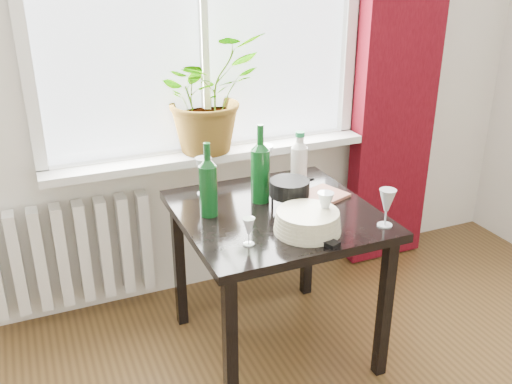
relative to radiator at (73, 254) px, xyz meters
name	(u,v)px	position (x,y,z in m)	size (l,w,h in m)	color
windowsill	(211,154)	(0.75, -0.03, 0.44)	(1.72, 0.20, 0.04)	silver
curtain	(401,49)	(1.87, -0.06, 0.92)	(0.50, 0.12, 2.56)	#3D050D
radiator	(73,254)	(0.00, 0.00, 0.00)	(0.80, 0.10, 0.55)	silver
table	(276,229)	(0.85, -0.63, 0.27)	(0.85, 0.85, 0.74)	black
potted_plant	(207,93)	(0.74, -0.01, 0.77)	(0.54, 0.47, 0.60)	#20651B
wine_bottle_left	(208,179)	(0.56, -0.55, 0.53)	(0.08, 0.08, 0.34)	#0B3B15
wine_bottle_right	(260,163)	(0.83, -0.50, 0.55)	(0.09, 0.09, 0.37)	#0C4317
bottle_amber	(260,167)	(0.85, -0.43, 0.50)	(0.07, 0.07, 0.28)	maroon
cleaning_bottle	(299,159)	(1.07, -0.41, 0.50)	(0.08, 0.08, 0.28)	silver
wineglass_front_right	(325,210)	(0.96, -0.86, 0.44)	(0.07, 0.07, 0.16)	silver
wineglass_far_right	(386,207)	(1.21, -0.94, 0.44)	(0.07, 0.07, 0.17)	#B1B8BF
wineglass_back_center	(265,165)	(0.92, -0.33, 0.46)	(0.09, 0.09, 0.21)	silver
wineglass_back_left	(204,176)	(0.61, -0.33, 0.45)	(0.08, 0.08, 0.19)	silver
wineglass_front_left	(249,232)	(0.62, -0.88, 0.42)	(0.05, 0.05, 0.12)	silver
plate_stack	(307,222)	(0.88, -0.86, 0.40)	(0.28, 0.28, 0.09)	beige
fondue_pot	(289,195)	(0.91, -0.64, 0.43)	(0.20, 0.18, 0.14)	black
tv_remote	(320,239)	(0.89, -0.96, 0.37)	(0.05, 0.18, 0.02)	black
cutting_board	(317,198)	(1.08, -0.59, 0.37)	(0.28, 0.18, 0.01)	#9E5E47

